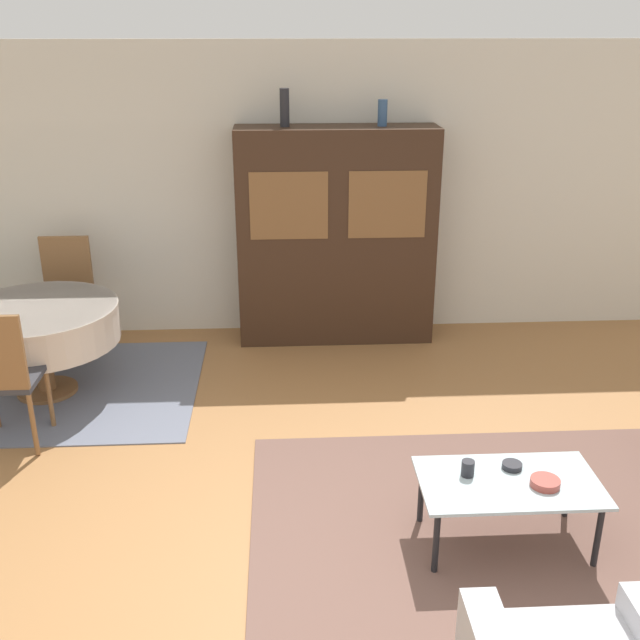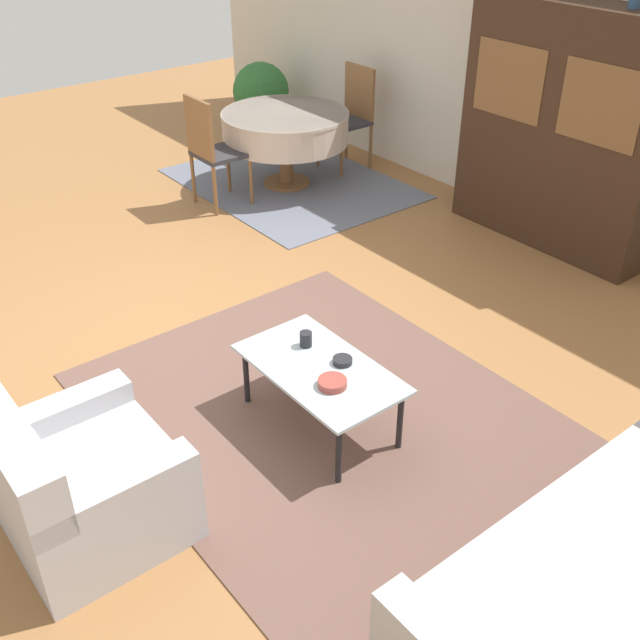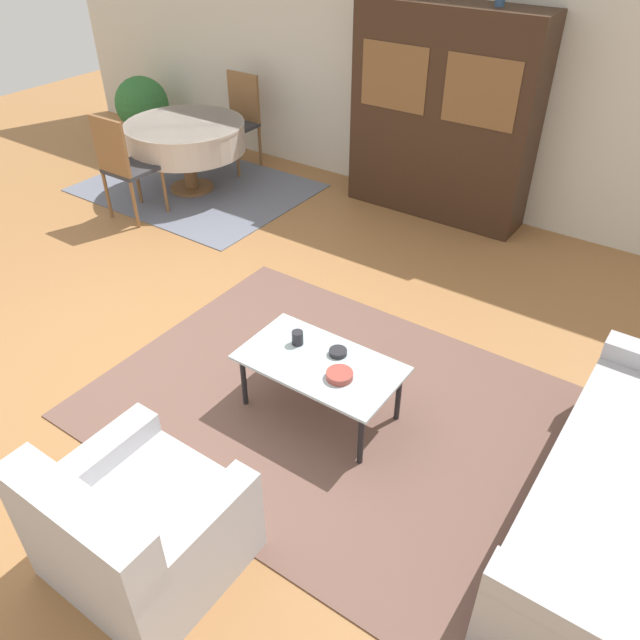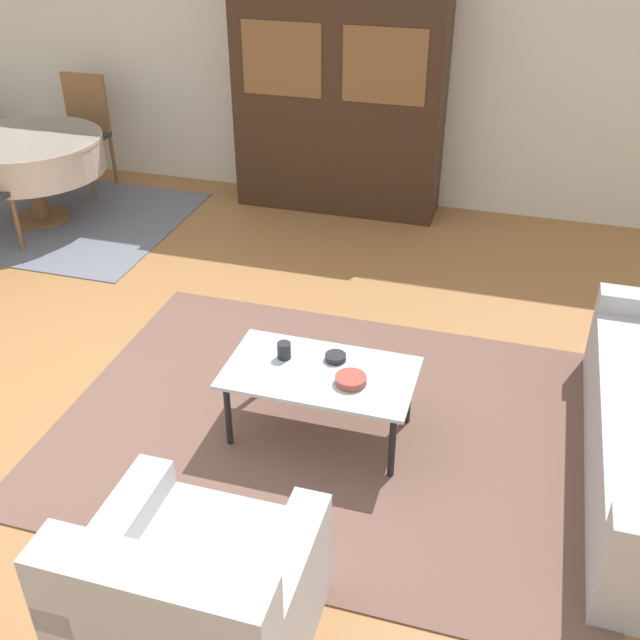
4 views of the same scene
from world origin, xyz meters
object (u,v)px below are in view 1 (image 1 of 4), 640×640
object	(u,v)px
dining_chair_near	(1,372)
vase_tall	(285,108)
coffee_table	(509,487)
bowl_small	(512,466)
dining_table	(38,325)
cup	(468,468)
dining_chair_far	(66,289)
display_cabinet	(336,237)
bowl	(545,483)
vase_short	(382,113)

from	to	relation	value
dining_chair_near	vase_tall	xyz separation A→B (m)	(2.00, 1.92, 1.55)
coffee_table	bowl_small	bearing A→B (deg)	67.98
dining_table	vase_tall	xyz separation A→B (m)	(2.00, 1.06, 1.55)
coffee_table	cup	bearing A→B (deg)	162.96
dining_chair_near	dining_chair_far	xyz separation A→B (m)	(0.00, 1.72, 0.00)
display_cabinet	cup	distance (m)	3.17
dining_chair_near	bowl	size ratio (longest dim) A/B	6.35
coffee_table	display_cabinet	world-z (taller)	display_cabinet
dining_chair_near	vase_tall	bearing A→B (deg)	43.91
bowl_small	cup	bearing A→B (deg)	-168.24
dining_table	vase_short	world-z (taller)	vase_short
coffee_table	vase_short	world-z (taller)	vase_short
bowl_small	vase_tall	distance (m)	3.69
dining_table	bowl	xyz separation A→B (m)	(3.38, -2.14, -0.15)
dining_table	bowl	bearing A→B (deg)	-32.34
vase_short	bowl_small	bearing A→B (deg)	-82.33
vase_tall	dining_chair_near	bearing A→B (deg)	-136.09
dining_chair_near	cup	bearing A→B (deg)	-21.24
coffee_table	dining_chair_far	distance (m)	4.35
display_cabinet	vase_short	world-z (taller)	vase_short
dining_chair_far	vase_short	world-z (taller)	vase_short
coffee_table	dining_chair_far	xyz separation A→B (m)	(-3.20, 2.94, 0.21)
dining_chair_near	bowl_small	distance (m)	3.44
vase_tall	vase_short	size ratio (longest dim) A/B	1.43
dining_chair_far	dining_chair_near	bearing A→B (deg)	90.00
display_cabinet	vase_short	size ratio (longest dim) A/B	8.80
dining_chair_near	vase_short	size ratio (longest dim) A/B	4.65
display_cabinet	dining_chair_far	bearing A→B (deg)	-175.29
dining_chair_far	vase_tall	size ratio (longest dim) A/B	3.25
bowl_small	dining_chair_far	bearing A→B (deg)	139.07
coffee_table	bowl_small	xyz separation A→B (m)	(0.05, 0.13, 0.06)
bowl	vase_tall	bearing A→B (deg)	113.40
bowl	bowl_small	bearing A→B (deg)	125.87
coffee_table	display_cabinet	distance (m)	3.29
dining_table	bowl_small	world-z (taller)	dining_table
display_cabinet	dining_chair_near	world-z (taller)	display_cabinet
bowl	bowl_small	distance (m)	0.23
display_cabinet	dining_table	bearing A→B (deg)	-156.56
display_cabinet	cup	size ratio (longest dim) A/B	21.14
coffee_table	vase_tall	distance (m)	3.80
vase_short	coffee_table	bearing A→B (deg)	-83.55
bowl_small	vase_tall	bearing A→B (deg)	112.55
cup	vase_short	bearing A→B (deg)	92.45
display_cabinet	dining_chair_near	bearing A→B (deg)	-141.87
bowl	bowl_small	xyz separation A→B (m)	(-0.13, 0.18, -0.00)
bowl	vase_tall	size ratio (longest dim) A/B	0.51
vase_tall	vase_short	world-z (taller)	vase_tall
dining_table	dining_chair_near	world-z (taller)	dining_chair_near
dining_table	vase_tall	size ratio (longest dim) A/B	3.93
dining_chair_far	vase_tall	bearing A→B (deg)	-174.21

